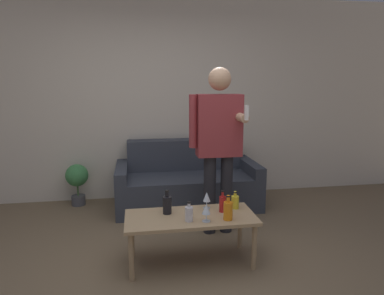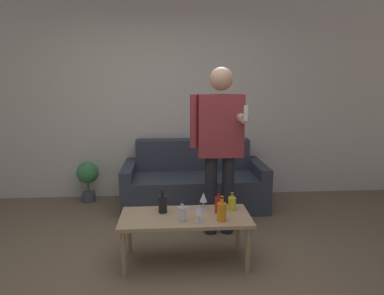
% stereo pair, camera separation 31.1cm
% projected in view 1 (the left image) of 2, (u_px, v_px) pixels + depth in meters
% --- Properties ---
extents(ground_plane, '(16.00, 16.00, 0.00)m').
position_uv_depth(ground_plane, '(172.00, 290.00, 2.65)').
color(ground_plane, '#756047').
extents(wall_back, '(8.00, 0.06, 2.70)m').
position_uv_depth(wall_back, '(153.00, 100.00, 4.61)').
color(wall_back, beige).
rests_on(wall_back, ground_plane).
extents(couch, '(1.79, 0.85, 0.83)m').
position_uv_depth(couch, '(187.00, 183.00, 4.45)').
color(couch, '#383D47').
rests_on(couch, ground_plane).
extents(coffee_table, '(1.13, 0.50, 0.44)m').
position_uv_depth(coffee_table, '(191.00, 221.00, 2.98)').
color(coffee_table, tan).
rests_on(coffee_table, ground_plane).
extents(bottle_orange, '(0.07, 0.07, 0.16)m').
position_uv_depth(bottle_orange, '(235.00, 202.00, 3.14)').
color(bottle_orange, yellow).
rests_on(bottle_orange, coffee_table).
extents(bottle_green, '(0.08, 0.08, 0.21)m').
position_uv_depth(bottle_green, '(228.00, 210.00, 2.88)').
color(bottle_green, orange).
rests_on(bottle_green, coffee_table).
extents(bottle_dark, '(0.07, 0.07, 0.17)m').
position_uv_depth(bottle_dark, '(189.00, 213.00, 2.85)').
color(bottle_dark, silver).
rests_on(bottle_dark, coffee_table).
extents(bottle_yellow, '(0.06, 0.06, 0.20)m').
position_uv_depth(bottle_yellow, '(223.00, 203.00, 3.05)').
color(bottle_yellow, '#B21E1E').
rests_on(bottle_yellow, coffee_table).
extents(bottle_red, '(0.08, 0.08, 0.21)m').
position_uv_depth(bottle_red, '(167.00, 204.00, 3.01)').
color(bottle_red, black).
rests_on(bottle_red, coffee_table).
extents(wine_glass_near, '(0.07, 0.07, 0.16)m').
position_uv_depth(wine_glass_near, '(207.00, 197.00, 3.13)').
color(wine_glass_near, silver).
rests_on(wine_glass_near, coffee_table).
extents(wine_glass_far, '(0.07, 0.07, 0.15)m').
position_uv_depth(wine_glass_far, '(206.00, 209.00, 2.83)').
color(wine_glass_far, silver).
rests_on(wine_glass_far, coffee_table).
extents(person_standing_front, '(0.54, 0.45, 1.73)m').
position_uv_depth(person_standing_front, '(218.00, 139.00, 3.49)').
color(person_standing_front, '#232328').
rests_on(person_standing_front, ground_plane).
extents(potted_plant, '(0.29, 0.29, 0.54)m').
position_uv_depth(potted_plant, '(77.00, 179.00, 4.42)').
color(potted_plant, '#4C4C51').
rests_on(potted_plant, ground_plane).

